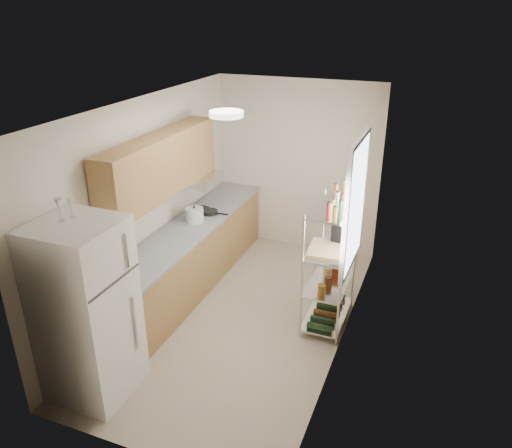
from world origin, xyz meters
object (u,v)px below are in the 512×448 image
(rice_cooker, at_px, (195,215))
(frying_pan_large, at_px, (201,210))
(cutting_board, at_px, (326,249))
(refrigerator, at_px, (87,311))
(espresso_machine, at_px, (341,230))

(rice_cooker, bearing_deg, frying_pan_large, 104.03)
(cutting_board, bearing_deg, rice_cooker, 167.76)
(refrigerator, relative_size, frying_pan_large, 7.07)
(frying_pan_large, bearing_deg, rice_cooker, -64.87)
(refrigerator, relative_size, espresso_machine, 6.28)
(refrigerator, xyz_separation_m, espresso_machine, (1.94, 2.15, 0.25))
(frying_pan_large, distance_m, cutting_board, 2.10)
(refrigerator, distance_m, espresso_machine, 2.90)
(rice_cooker, xyz_separation_m, cutting_board, (1.88, -0.41, 0.03))
(rice_cooker, relative_size, cutting_board, 0.49)
(refrigerator, height_order, rice_cooker, refrigerator)
(rice_cooker, height_order, cutting_board, rice_cooker)
(rice_cooker, xyz_separation_m, espresso_machine, (1.98, -0.12, 0.16))
(espresso_machine, bearing_deg, rice_cooker, -177.27)
(rice_cooker, bearing_deg, espresso_machine, -3.34)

